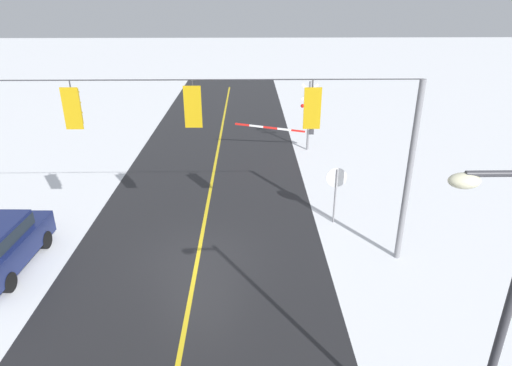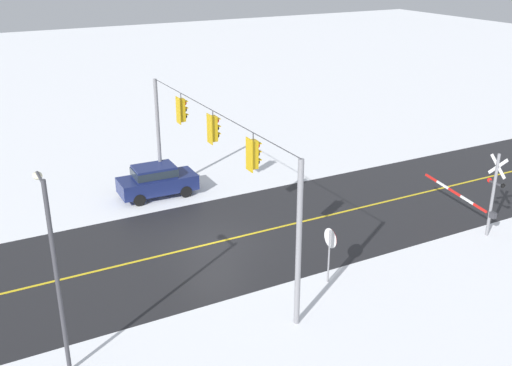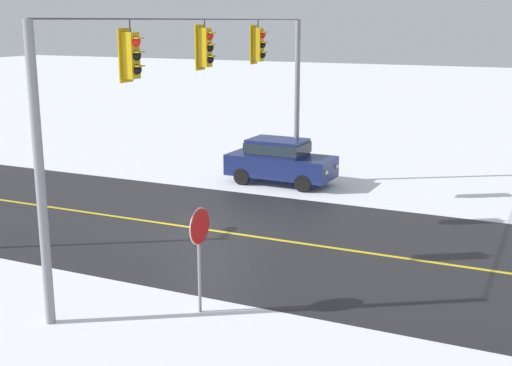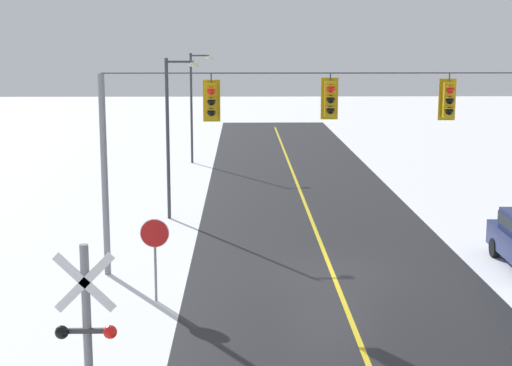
{
  "view_description": "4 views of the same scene",
  "coord_description": "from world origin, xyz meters",
  "views": [
    {
      "loc": [
        -1.81,
        13.06,
        8.58
      ],
      "look_at": [
        -2.06,
        -0.7,
        2.57
      ],
      "focal_mm": 30.87,
      "sensor_mm": 36.0,
      "label": 1
    },
    {
      "loc": [
        -22.14,
        9.77,
        12.51
      ],
      "look_at": [
        -1.32,
        -1.41,
        3.12
      ],
      "focal_mm": 41.88,
      "sensor_mm": 36.0,
      "label": 2
    },
    {
      "loc": [
        -17.02,
        -9.38,
        6.17
      ],
      "look_at": [
        -2.86,
        -2.83,
        2.39
      ],
      "focal_mm": 47.24,
      "sensor_mm": 36.0,
      "label": 3
    },
    {
      "loc": [
        -2.81,
        -23.1,
        7.09
      ],
      "look_at": [
        -2.42,
        -1.66,
        3.17
      ],
      "focal_mm": 53.94,
      "sensor_mm": 36.0,
      "label": 4
    }
  ],
  "objects": [
    {
      "name": "parked_car_navy",
      "position": [
        6.42,
        0.46,
        0.95
      ],
      "size": [
        1.91,
        4.24,
        1.74
      ],
      "color": "navy",
      "rests_on": "ground"
    },
    {
      "name": "ground_plane",
      "position": [
        0.0,
        0.0,
        0.0
      ],
      "size": [
        160.0,
        160.0,
        0.0
      ],
      "primitive_type": "plane",
      "color": "white"
    },
    {
      "name": "road_asphalt",
      "position": [
        0.0,
        6.0,
        0.0
      ],
      "size": [
        9.0,
        80.0,
        0.01
      ],
      "primitive_type": "cube",
      "color": "black",
      "rests_on": "ground"
    },
    {
      "name": "signal_span",
      "position": [
        -0.08,
        -0.01,
        4.29
      ],
      "size": [
        14.2,
        0.47,
        6.22
      ],
      "color": "gray",
      "rests_on": "ground"
    },
    {
      "name": "lane_centre_line",
      "position": [
        0.0,
        6.0,
        0.01
      ],
      "size": [
        0.14,
        72.0,
        0.01
      ],
      "primitive_type": "cube",
      "color": "gold",
      "rests_on": "ground"
    },
    {
      "name": "stop_sign",
      "position": [
        -5.22,
        -2.6,
        1.71
      ],
      "size": [
        0.8,
        0.09,
        2.35
      ],
      "color": "gray",
      "rests_on": "ground"
    }
  ]
}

